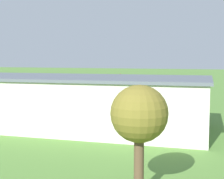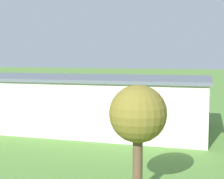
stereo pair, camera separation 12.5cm
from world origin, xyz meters
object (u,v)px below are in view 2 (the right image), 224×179
(biplane, at_px, (124,81))
(person_beside_truck, at_px, (168,105))
(hangar, at_px, (61,101))
(person_by_parked_cars, at_px, (78,100))
(tree_behind_hangar_left, at_px, (138,115))
(car_white, at_px, (8,101))

(biplane, distance_m, person_beside_truck, 18.49)
(person_beside_truck, bearing_deg, hangar, 60.20)
(person_beside_truck, bearing_deg, person_by_parked_cars, -1.03)
(hangar, relative_size, tree_behind_hangar_left, 5.27)
(car_white, distance_m, person_beside_truck, 30.17)
(hangar, height_order, person_beside_truck, hangar)
(biplane, height_order, car_white, biplane)
(hangar, distance_m, person_by_parked_cars, 20.71)
(biplane, xyz_separation_m, person_by_parked_cars, (5.34, 13.27, -2.90))
(car_white, distance_m, tree_behind_hangar_left, 47.54)
(person_beside_truck, bearing_deg, tree_behind_hangar_left, 96.42)
(car_white, distance_m, person_by_parked_cars, 13.32)
(hangar, bearing_deg, person_by_parked_cars, -71.43)
(biplane, xyz_separation_m, person_beside_truck, (-12.19, 13.59, -2.97))
(person_by_parked_cars, relative_size, person_beside_truck, 1.07)
(car_white, bearing_deg, biplane, -133.47)
(car_white, relative_size, person_beside_truck, 2.62)
(hangar, distance_m, person_beside_truck, 22.24)
(hangar, distance_m, car_white, 23.69)
(car_white, bearing_deg, hangar, 142.87)
(car_white, xyz_separation_m, person_beside_truck, (-29.76, -4.96, -0.01))
(biplane, bearing_deg, tree_behind_hangar_left, 107.73)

